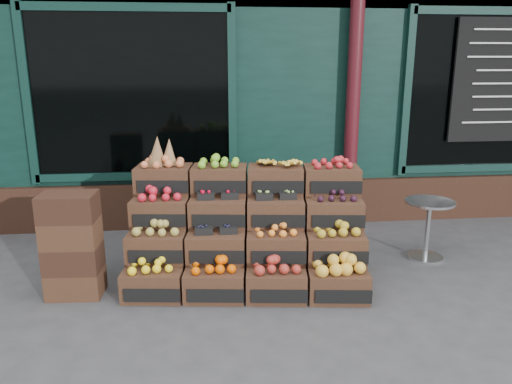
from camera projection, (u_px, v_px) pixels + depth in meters
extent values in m
plane|color=#3D3D3F|center=(285.00, 297.00, 4.74)|extent=(60.00, 60.00, 0.00)
cube|color=black|center=(241.00, 46.00, 9.11)|extent=(12.00, 6.00, 4.80)
cube|color=black|center=(259.00, 113.00, 6.51)|extent=(12.00, 0.12, 3.00)
cube|color=#301C13|center=(259.00, 202.00, 6.76)|extent=(12.00, 0.18, 0.60)
cube|color=black|center=(132.00, 95.00, 6.22)|extent=(2.40, 0.06, 2.00)
cube|color=black|center=(495.00, 92.00, 6.71)|extent=(2.40, 0.06, 2.00)
cylinder|color=#430F16|center=(353.00, 106.00, 6.42)|extent=(0.18, 0.18, 3.20)
cube|color=black|center=(500.00, 81.00, 6.59)|extent=(1.30, 0.04, 1.60)
cube|color=#412719|center=(154.00, 283.00, 4.71)|extent=(0.60, 0.45, 0.28)
cube|color=black|center=(149.00, 296.00, 4.52)|extent=(0.51, 0.08, 0.13)
cube|color=yellow|center=(153.00, 265.00, 4.66)|extent=(0.48, 0.35, 0.09)
cube|color=#412719|center=(215.00, 283.00, 4.70)|extent=(0.60, 0.45, 0.28)
cube|color=black|center=(213.00, 296.00, 4.51)|extent=(0.51, 0.08, 0.13)
cube|color=#EA5501|center=(214.00, 265.00, 4.65)|extent=(0.48, 0.35, 0.10)
cube|color=#412719|center=(276.00, 284.00, 4.69)|extent=(0.60, 0.45, 0.28)
cube|color=black|center=(277.00, 297.00, 4.50)|extent=(0.51, 0.08, 0.13)
cube|color=#A42D22|center=(276.00, 265.00, 4.64)|extent=(0.48, 0.35, 0.11)
cube|color=#412719|center=(338.00, 284.00, 4.69)|extent=(0.60, 0.45, 0.28)
cube|color=black|center=(341.00, 297.00, 4.49)|extent=(0.51, 0.08, 0.13)
cube|color=gold|center=(339.00, 264.00, 4.63)|extent=(0.48, 0.35, 0.13)
cube|color=#412719|center=(157.00, 246.00, 4.87)|extent=(0.60, 0.45, 0.28)
cube|color=black|center=(153.00, 257.00, 4.67)|extent=(0.51, 0.08, 0.13)
cube|color=#A29040|center=(156.00, 228.00, 4.82)|extent=(0.48, 0.35, 0.09)
cube|color=#412719|center=(216.00, 247.00, 4.86)|extent=(0.60, 0.45, 0.28)
cube|color=black|center=(215.00, 257.00, 4.67)|extent=(0.51, 0.08, 0.13)
cube|color=#1A1C3D|center=(216.00, 231.00, 4.82)|extent=(0.48, 0.35, 0.03)
cube|color=#412719|center=(276.00, 247.00, 4.85)|extent=(0.60, 0.45, 0.28)
cube|color=black|center=(276.00, 258.00, 4.66)|extent=(0.51, 0.08, 0.13)
cube|color=orange|center=(276.00, 230.00, 4.80)|extent=(0.48, 0.35, 0.08)
cube|color=#412719|center=(335.00, 247.00, 4.84)|extent=(0.60, 0.45, 0.28)
cube|color=black|center=(338.00, 258.00, 4.65)|extent=(0.51, 0.08, 0.13)
cube|color=gold|center=(336.00, 229.00, 4.79)|extent=(0.48, 0.35, 0.09)
cube|color=#412719|center=(161.00, 212.00, 5.02)|extent=(0.60, 0.45, 0.28)
cube|color=black|center=(157.00, 221.00, 4.83)|extent=(0.51, 0.08, 0.13)
cube|color=red|center=(160.00, 194.00, 4.97)|extent=(0.48, 0.35, 0.09)
cube|color=#412719|center=(218.00, 212.00, 5.01)|extent=(0.60, 0.45, 0.28)
cube|color=black|center=(216.00, 221.00, 4.82)|extent=(0.51, 0.08, 0.13)
cube|color=red|center=(218.00, 197.00, 4.97)|extent=(0.48, 0.35, 0.04)
cube|color=#412719|center=(276.00, 212.00, 5.01)|extent=(0.60, 0.45, 0.28)
cube|color=black|center=(276.00, 221.00, 4.81)|extent=(0.51, 0.08, 0.13)
cube|color=#92C059|center=(276.00, 197.00, 4.96)|extent=(0.48, 0.35, 0.03)
cube|color=#412719|center=(333.00, 212.00, 5.00)|extent=(0.60, 0.45, 0.28)
cube|color=black|center=(336.00, 222.00, 4.81)|extent=(0.51, 0.08, 0.13)
cube|color=black|center=(334.00, 196.00, 4.95)|extent=(0.48, 0.35, 0.07)
cube|color=#412719|center=(164.00, 179.00, 5.18)|extent=(0.60, 0.45, 0.28)
cube|color=black|center=(160.00, 187.00, 4.99)|extent=(0.51, 0.08, 0.13)
cube|color=#DE7445|center=(163.00, 162.00, 5.13)|extent=(0.48, 0.35, 0.09)
cube|color=#412719|center=(219.00, 179.00, 5.17)|extent=(0.60, 0.45, 0.28)
cube|color=black|center=(218.00, 187.00, 4.98)|extent=(0.51, 0.08, 0.13)
cube|color=#75BA29|center=(219.00, 162.00, 5.12)|extent=(0.48, 0.35, 0.09)
cube|color=#412719|center=(275.00, 180.00, 5.16)|extent=(0.60, 0.45, 0.28)
cube|color=black|center=(276.00, 187.00, 4.97)|extent=(0.51, 0.08, 0.13)
cube|color=yellow|center=(276.00, 162.00, 5.11)|extent=(0.48, 0.35, 0.09)
cube|color=#412719|center=(331.00, 180.00, 5.15)|extent=(0.60, 0.45, 0.28)
cube|color=black|center=(334.00, 188.00, 4.96)|extent=(0.51, 0.08, 0.13)
cube|color=red|center=(332.00, 163.00, 5.11)|extent=(0.48, 0.35, 0.08)
cube|color=#301C13|center=(246.00, 273.00, 4.93)|extent=(2.33, 0.66, 0.28)
cube|color=#301C13|center=(247.00, 251.00, 5.12)|extent=(2.33, 0.66, 0.56)
cube|color=#301C13|center=(248.00, 230.00, 5.31)|extent=(2.33, 0.66, 0.84)
cone|color=olive|center=(157.00, 151.00, 5.09)|extent=(0.19, 0.19, 0.32)
cone|color=olive|center=(169.00, 152.00, 5.15)|extent=(0.17, 0.17, 0.28)
cube|color=#412719|center=(76.00, 282.00, 4.76)|extent=(0.52, 0.38, 0.25)
cube|color=#301C13|center=(74.00, 258.00, 4.69)|extent=(0.52, 0.38, 0.25)
cube|color=#412719|center=(71.00, 233.00, 4.63)|extent=(0.52, 0.38, 0.25)
cube|color=#301C13|center=(68.00, 207.00, 4.56)|extent=(0.52, 0.38, 0.25)
cylinder|color=#B4B5BB|center=(425.00, 257.00, 5.65)|extent=(0.39, 0.39, 0.03)
cylinder|color=#B4B5BB|center=(427.00, 230.00, 5.57)|extent=(0.05, 0.05, 0.65)
cylinder|color=#B4B5BB|center=(430.00, 202.00, 5.48)|extent=(0.54, 0.54, 0.03)
imported|color=#1C642D|center=(133.00, 155.00, 6.86)|extent=(0.73, 0.55, 1.80)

